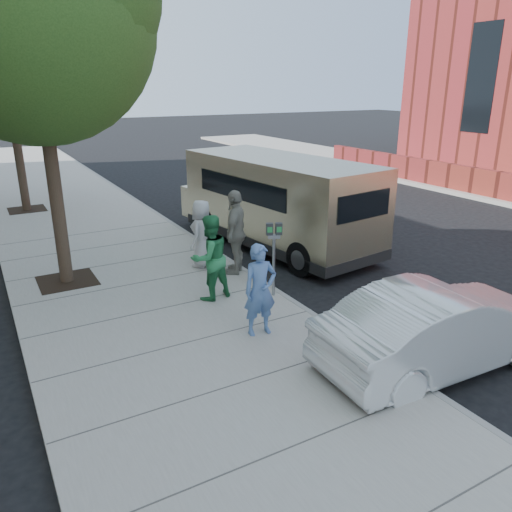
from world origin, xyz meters
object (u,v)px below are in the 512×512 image
at_px(sedan, 440,327).
at_px(person_gray_shirt, 202,234).
at_px(tree_far, 6,63).
at_px(person_green_shirt, 210,258).
at_px(person_officer, 260,290).
at_px(van, 275,200).
at_px(person_striped_polo, 236,232).
at_px(parking_meter, 274,244).
at_px(tree_near, 34,11).

bearing_deg(sedan, person_gray_shirt, 16.67).
bearing_deg(tree_far, person_green_shirt, -76.89).
bearing_deg(person_officer, van, 61.95).
relative_size(tree_far, person_officer, 4.02).
relative_size(sedan, person_green_shirt, 2.39).
distance_m(person_green_shirt, person_striped_polo, 1.54).
relative_size(sedan, person_officer, 2.56).
distance_m(parking_meter, person_green_shirt, 1.30).
relative_size(person_officer, person_green_shirt, 0.93).
bearing_deg(tree_near, person_green_shirt, -46.00).
distance_m(tree_far, parking_meter, 11.66).
xyz_separation_m(parking_meter, person_green_shirt, (-1.17, 0.50, -0.25)).
distance_m(tree_far, sedan, 15.20).
bearing_deg(tree_near, parking_meter, -39.77).
relative_size(tree_near, sedan, 1.82).
height_order(parking_meter, person_green_shirt, person_green_shirt).
xyz_separation_m(van, person_gray_shirt, (-2.58, -0.91, -0.34)).
bearing_deg(person_striped_polo, person_officer, 22.83).
bearing_deg(person_green_shirt, tree_far, -86.72).
height_order(parking_meter, sedan, parking_meter).
bearing_deg(tree_near, person_striped_polo, -21.50).
bearing_deg(person_green_shirt, van, -149.44).
height_order(tree_far, person_green_shirt, tree_far).
xyz_separation_m(parking_meter, person_officer, (-1.06, -1.28, -0.30)).
xyz_separation_m(person_green_shirt, person_gray_shirt, (0.63, 1.82, -0.07)).
bearing_deg(person_green_shirt, person_officer, 83.73).
bearing_deg(person_striped_polo, van, 171.22).
relative_size(person_officer, person_striped_polo, 0.84).
bearing_deg(person_gray_shirt, sedan, 65.02).
height_order(person_green_shirt, person_striped_polo, person_striped_polo).
xyz_separation_m(van, sedan, (-1.08, -6.63, -0.60)).
relative_size(van, sedan, 1.63).
bearing_deg(van, tree_far, 119.94).
relative_size(tree_far, van, 0.96).
distance_m(tree_far, van, 9.83).
height_order(person_officer, person_green_shirt, person_green_shirt).
distance_m(parking_meter, van, 3.82).
bearing_deg(person_green_shirt, person_striped_polo, -146.65).
bearing_deg(person_gray_shirt, tree_near, -50.95).
bearing_deg(person_gray_shirt, person_striped_polo, 82.88).
relative_size(tree_near, van, 1.11).
height_order(van, sedan, van).
bearing_deg(person_officer, tree_near, 126.59).
relative_size(tree_near, parking_meter, 4.91).
bearing_deg(parking_meter, tree_near, 163.90).
bearing_deg(person_striped_polo, tree_far, -116.48).
xyz_separation_m(van, person_officer, (-3.10, -4.51, -0.33)).
distance_m(tree_near, parking_meter, 6.26).
height_order(van, person_officer, van).
bearing_deg(person_striped_polo, parking_meter, 44.28).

